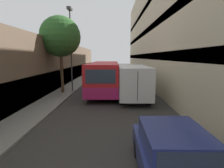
{
  "coord_description": "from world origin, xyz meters",
  "views": [
    {
      "loc": [
        0.28,
        0.38,
        3.45
      ],
      "look_at": [
        0.1,
        12.23,
        1.6
      ],
      "focal_mm": 28.0,
      "sensor_mm": 36.0,
      "label": 1
    }
  ],
  "objects_px": {
    "street_lamp": "(71,35)",
    "street_tree_left": "(60,37)",
    "bus": "(105,76)",
    "car_hatchback": "(174,156)",
    "box_truck": "(132,80)"
  },
  "relations": [
    {
      "from": "street_lamp",
      "to": "street_tree_left",
      "type": "xyz_separation_m",
      "value": [
        -0.77,
        -0.62,
        -0.19
      ]
    },
    {
      "from": "street_lamp",
      "to": "street_tree_left",
      "type": "height_order",
      "value": "street_lamp"
    },
    {
      "from": "bus",
      "to": "street_tree_left",
      "type": "distance_m",
      "value": 5.47
    },
    {
      "from": "bus",
      "to": "car_hatchback",
      "type": "bearing_deg",
      "value": -78.16
    },
    {
      "from": "street_lamp",
      "to": "car_hatchback",
      "type": "bearing_deg",
      "value": -64.73
    },
    {
      "from": "street_lamp",
      "to": "bus",
      "type": "bearing_deg",
      "value": 6.55
    },
    {
      "from": "bus",
      "to": "street_tree_left",
      "type": "xyz_separation_m",
      "value": [
        -3.91,
        -0.98,
        3.69
      ]
    },
    {
      "from": "car_hatchback",
      "to": "box_truck",
      "type": "distance_m",
      "value": 10.5
    },
    {
      "from": "bus",
      "to": "street_lamp",
      "type": "relative_size",
      "value": 1.29
    },
    {
      "from": "car_hatchback",
      "to": "bus",
      "type": "xyz_separation_m",
      "value": [
        -2.64,
        12.61,
        0.8
      ]
    },
    {
      "from": "car_hatchback",
      "to": "bus",
      "type": "distance_m",
      "value": 12.91
    },
    {
      "from": "street_lamp",
      "to": "street_tree_left",
      "type": "bearing_deg",
      "value": -141.36
    },
    {
      "from": "box_truck",
      "to": "street_tree_left",
      "type": "height_order",
      "value": "street_tree_left"
    },
    {
      "from": "bus",
      "to": "street_tree_left",
      "type": "bearing_deg",
      "value": -165.95
    },
    {
      "from": "car_hatchback",
      "to": "bus",
      "type": "bearing_deg",
      "value": 101.84
    }
  ]
}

